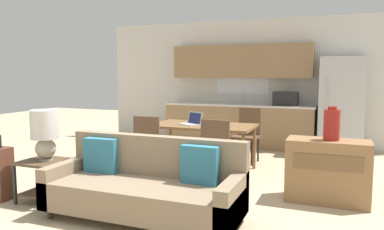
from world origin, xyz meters
TOP-DOWN VIEW (x-y plane):
  - ground_plane at (0.00, 0.00)m, footprint 20.00×20.00m
  - wall_back at (0.00, 4.63)m, footprint 6.40×0.07m
  - kitchen_counter at (0.02, 4.33)m, footprint 3.17×0.65m
  - refrigerator at (2.03, 4.24)m, footprint 0.81×0.72m
  - dining_table at (-0.01, 2.08)m, footprint 1.61×0.87m
  - couch at (0.10, -0.02)m, footprint 2.10×0.80m
  - side_table at (-1.30, -0.02)m, footprint 0.49×0.49m
  - table_lamp at (-1.28, 0.01)m, footprint 0.33×0.33m
  - credenza at (1.90, 1.21)m, footprint 0.95×0.44m
  - vase at (1.92, 1.20)m, footprint 0.19×0.19m
  - dining_chair_near_left at (-0.52, 1.27)m, footprint 0.43×0.43m
  - dining_chair_near_right at (0.51, 1.26)m, footprint 0.45×0.45m
  - dining_chair_far_right at (0.52, 2.91)m, footprint 0.47×0.47m
  - laptop at (-0.17, 2.01)m, footprint 0.40×0.38m

SIDE VIEW (x-z plane):
  - ground_plane at x=0.00m, z-range 0.00..0.00m
  - couch at x=0.10m, z-range -0.09..0.76m
  - side_table at x=-1.30m, z-range 0.09..0.59m
  - credenza at x=1.90m, z-range 0.00..0.76m
  - dining_chair_near_left at x=-0.52m, z-range 0.05..0.99m
  - dining_chair_near_right at x=0.51m, z-range 0.05..0.99m
  - dining_chair_far_right at x=0.52m, z-range 0.05..0.99m
  - dining_table at x=-0.01m, z-range 0.31..1.04m
  - laptop at x=-0.17m, z-range 0.68..0.88m
  - kitchen_counter at x=0.02m, z-range -0.23..1.92m
  - table_lamp at x=-1.28m, z-range 0.55..1.16m
  - refrigerator at x=2.03m, z-range 0.00..1.86m
  - vase at x=1.92m, z-range 0.74..1.15m
  - wall_back at x=0.00m, z-range 0.00..2.70m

